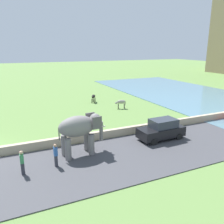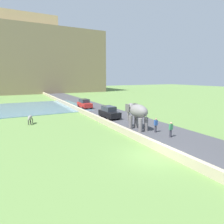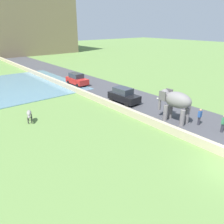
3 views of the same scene
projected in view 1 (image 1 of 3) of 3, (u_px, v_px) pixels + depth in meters
barrier_wall at (180, 122)px, 23.18m from camera, size 0.40×110.00×0.71m
lake at (176, 91)px, 41.41m from camera, size 36.00×18.00×0.08m
elephant at (80, 129)px, 16.43m from camera, size 1.62×3.52×2.99m
person_beside_elephant at (56, 155)px, 15.00m from camera, size 0.36×0.22×1.63m
person_trailing at (22, 162)px, 14.02m from camera, size 0.36×0.22×1.63m
car_black at (162, 130)px, 19.55m from camera, size 1.90×4.05×1.80m
cow_black at (94, 97)px, 32.84m from camera, size 1.36×1.00×1.15m
cow_grey at (121, 102)px, 29.54m from camera, size 0.83×1.41×1.15m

